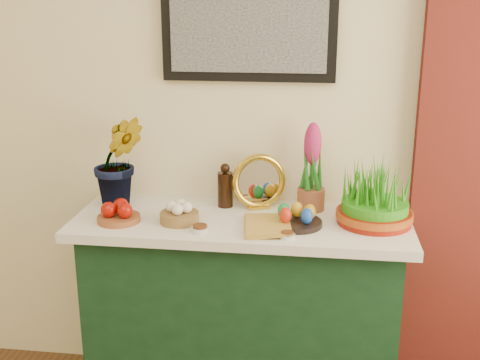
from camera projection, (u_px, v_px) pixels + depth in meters
The scene contains 13 objects.
sideboard at pixel (241, 316), 2.65m from camera, with size 1.30×0.45×0.85m, color #153A1D.
tablecloth at pixel (242, 222), 2.52m from camera, with size 1.40×0.55×0.04m, color white.
hyacinth_green at pixel (118, 146), 2.60m from camera, with size 0.27×0.23×0.53m, color #1D661B.
apple_bowl at pixel (119, 213), 2.47m from camera, with size 0.21×0.21×0.09m.
garlic_basket at pixel (179, 214), 2.46m from camera, with size 0.21×0.21×0.09m.
vinegar_cruet at pixel (225, 188), 2.63m from camera, with size 0.07×0.07×0.20m.
mirror at pixel (259, 182), 2.61m from camera, with size 0.24×0.14×0.24m.
book at pixel (245, 225), 2.39m from camera, with size 0.17×0.24×0.03m, color gold.
spice_dish_left at pixel (200, 229), 2.36m from camera, with size 0.07×0.07×0.03m.
spice_dish_right at pixel (287, 235), 2.30m from camera, with size 0.06×0.06×0.03m.
egg_plate at pixel (296, 218), 2.42m from camera, with size 0.25×0.25×0.09m.
hyacinth_pink at pixel (312, 171), 2.57m from camera, with size 0.12×0.12×0.39m.
wheatgrass_sabzeh at pixel (375, 197), 2.42m from camera, with size 0.31×0.31×0.25m.
Camera 1 is at (0.39, -0.34, 1.77)m, focal length 45.00 mm.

